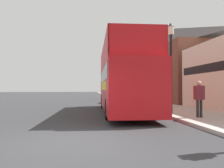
% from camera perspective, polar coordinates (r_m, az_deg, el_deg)
% --- Properties ---
extents(ground_plane, '(144.00, 144.00, 0.00)m').
position_cam_1_polar(ground_plane, '(27.17, -7.82, -4.35)').
color(ground_plane, '#333335').
extents(sidewalk, '(3.53, 108.00, 0.14)m').
position_cam_1_polar(sidewalk, '(24.90, 6.76, -4.48)').
color(sidewalk, '#ADAAA3').
rests_on(sidewalk, ground_plane).
extents(brick_terrace_rear, '(6.00, 17.90, 9.09)m').
position_cam_1_polar(brick_terrace_rear, '(28.59, 15.01, 4.96)').
color(brick_terrace_rear, brown).
rests_on(brick_terrace_rear, ground_plane).
extents(tour_bus, '(2.97, 10.56, 4.14)m').
position_cam_1_polar(tour_bus, '(13.78, 2.81, 0.12)').
color(tour_bus, red).
rests_on(tour_bus, ground_plane).
extents(parked_car_ahead_of_bus, '(1.78, 4.10, 1.46)m').
position_cam_1_polar(parked_car_ahead_of_bus, '(22.45, 0.87, -3.28)').
color(parked_car_ahead_of_bus, black).
rests_on(parked_car_ahead_of_bus, ground_plane).
extents(pedestrian_second, '(0.45, 0.25, 1.73)m').
position_cam_1_polar(pedestrian_second, '(11.14, 21.81, -2.76)').
color(pedestrian_second, '#232328').
rests_on(pedestrian_second, sidewalk).
extents(lamp_post_nearest, '(0.35, 0.35, 4.99)m').
position_cam_1_polar(lamp_post_nearest, '(12.55, 15.15, 8.29)').
color(lamp_post_nearest, black).
rests_on(lamp_post_nearest, sidewalk).
extents(lamp_post_second, '(0.35, 0.35, 4.70)m').
position_cam_1_polar(lamp_post_second, '(21.49, 5.99, 3.83)').
color(lamp_post_second, black).
rests_on(lamp_post_second, sidewalk).
extents(lamp_post_third, '(0.35, 0.35, 5.22)m').
position_cam_1_polar(lamp_post_third, '(30.69, 1.79, 2.91)').
color(lamp_post_third, black).
rests_on(lamp_post_third, sidewalk).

